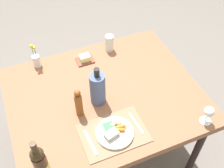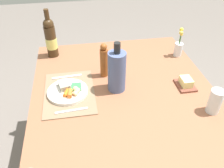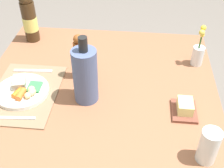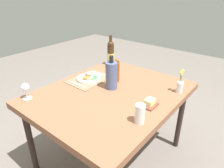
{
  "view_description": "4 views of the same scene",
  "coord_description": "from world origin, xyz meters",
  "px_view_note": "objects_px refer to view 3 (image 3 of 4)",
  "views": [
    {
      "loc": [
        -0.42,
        -1.15,
        2.19
      ],
      "look_at": [
        0.05,
        -0.01,
        0.84
      ],
      "focal_mm": 43.83,
      "sensor_mm": 36.0,
      "label": 1
    },
    {
      "loc": [
        1.01,
        -0.24,
        1.62
      ],
      "look_at": [
        -0.0,
        -0.08,
        0.83
      ],
      "focal_mm": 37.81,
      "sensor_mm": 36.0,
      "label": 2
    },
    {
      "loc": [
        0.86,
        0.16,
        1.6
      ],
      "look_at": [
        -0.09,
        0.07,
        0.81
      ],
      "focal_mm": 46.98,
      "sensor_mm": 36.0,
      "label": 3
    },
    {
      "loc": [
        1.18,
        0.97,
        1.58
      ],
      "look_at": [
        -0.01,
        0.0,
        0.82
      ],
      "focal_mm": 32.54,
      "sensor_mm": 36.0,
      "label": 4
    }
  ],
  "objects_px": {
    "dining_table": "(94,118)",
    "butter_dish": "(185,108)",
    "wine_bottle": "(29,17)",
    "fork": "(33,71)",
    "knife": "(14,118)",
    "cooler_bottle": "(85,75)",
    "dinner_plate": "(23,90)",
    "pepper_mill": "(79,58)",
    "water_tumbler": "(208,148)",
    "flower_vase": "(198,53)"
  },
  "relations": [
    {
      "from": "dinner_plate",
      "to": "knife",
      "type": "height_order",
      "value": "dinner_plate"
    },
    {
      "from": "fork",
      "to": "water_tumbler",
      "type": "xyz_separation_m",
      "value": [
        0.42,
        0.75,
        0.05
      ]
    },
    {
      "from": "wine_bottle",
      "to": "water_tumbler",
      "type": "height_order",
      "value": "wine_bottle"
    },
    {
      "from": "wine_bottle",
      "to": "water_tumbler",
      "type": "xyz_separation_m",
      "value": [
        0.72,
        0.84,
        -0.08
      ]
    },
    {
      "from": "butter_dish",
      "to": "cooler_bottle",
      "type": "distance_m",
      "value": 0.42
    },
    {
      "from": "water_tumbler",
      "to": "cooler_bottle",
      "type": "bearing_deg",
      "value": -120.24
    },
    {
      "from": "flower_vase",
      "to": "pepper_mill",
      "type": "bearing_deg",
      "value": -73.97
    },
    {
      "from": "wine_bottle",
      "to": "flower_vase",
      "type": "height_order",
      "value": "wine_bottle"
    },
    {
      "from": "dining_table",
      "to": "fork",
      "type": "bearing_deg",
      "value": -123.53
    },
    {
      "from": "flower_vase",
      "to": "pepper_mill",
      "type": "relative_size",
      "value": 0.94
    },
    {
      "from": "water_tumbler",
      "to": "cooler_bottle",
      "type": "height_order",
      "value": "cooler_bottle"
    },
    {
      "from": "butter_dish",
      "to": "cooler_bottle",
      "type": "bearing_deg",
      "value": -96.13
    },
    {
      "from": "dinner_plate",
      "to": "cooler_bottle",
      "type": "xyz_separation_m",
      "value": [
        -0.0,
        0.28,
        0.1
      ]
    },
    {
      "from": "dining_table",
      "to": "dinner_plate",
      "type": "distance_m",
      "value": 0.34
    },
    {
      "from": "dinner_plate",
      "to": "cooler_bottle",
      "type": "bearing_deg",
      "value": 90.07
    },
    {
      "from": "dinner_plate",
      "to": "knife",
      "type": "bearing_deg",
      "value": 5.28
    },
    {
      "from": "wine_bottle",
      "to": "fork",
      "type": "bearing_deg",
      "value": 17.32
    },
    {
      "from": "knife",
      "to": "wine_bottle",
      "type": "distance_m",
      "value": 0.63
    },
    {
      "from": "flower_vase",
      "to": "pepper_mill",
      "type": "xyz_separation_m",
      "value": [
        0.16,
        -0.55,
        0.04
      ]
    },
    {
      "from": "fork",
      "to": "flower_vase",
      "type": "bearing_deg",
      "value": 96.65
    },
    {
      "from": "wine_bottle",
      "to": "flower_vase",
      "type": "relative_size",
      "value": 1.62
    },
    {
      "from": "dinner_plate",
      "to": "wine_bottle",
      "type": "height_order",
      "value": "wine_bottle"
    },
    {
      "from": "dinner_plate",
      "to": "pepper_mill",
      "type": "bearing_deg",
      "value": 122.78
    },
    {
      "from": "dining_table",
      "to": "wine_bottle",
      "type": "bearing_deg",
      "value": -140.67
    },
    {
      "from": "cooler_bottle",
      "to": "pepper_mill",
      "type": "relative_size",
      "value": 1.35
    },
    {
      "from": "fork",
      "to": "pepper_mill",
      "type": "distance_m",
      "value": 0.25
    },
    {
      "from": "water_tumbler",
      "to": "dining_table",
      "type": "bearing_deg",
      "value": -116.42
    },
    {
      "from": "dinner_plate",
      "to": "water_tumbler",
      "type": "distance_m",
      "value": 0.79
    },
    {
      "from": "dining_table",
      "to": "butter_dish",
      "type": "relative_size",
      "value": 10.01
    },
    {
      "from": "dinner_plate",
      "to": "flower_vase",
      "type": "xyz_separation_m",
      "value": [
        -0.3,
        0.78,
        0.04
      ]
    },
    {
      "from": "water_tumbler",
      "to": "butter_dish",
      "type": "bearing_deg",
      "value": -166.94
    },
    {
      "from": "water_tumbler",
      "to": "butter_dish",
      "type": "height_order",
      "value": "water_tumbler"
    },
    {
      "from": "dinner_plate",
      "to": "knife",
      "type": "xyz_separation_m",
      "value": [
        0.15,
        0.01,
        -0.01
      ]
    },
    {
      "from": "fork",
      "to": "knife",
      "type": "distance_m",
      "value": 0.31
    },
    {
      "from": "fork",
      "to": "dining_table",
      "type": "bearing_deg",
      "value": 52.43
    },
    {
      "from": "knife",
      "to": "pepper_mill",
      "type": "bearing_deg",
      "value": 140.2
    },
    {
      "from": "dining_table",
      "to": "pepper_mill",
      "type": "relative_size",
      "value": 5.85
    },
    {
      "from": "dinner_plate",
      "to": "pepper_mill",
      "type": "xyz_separation_m",
      "value": [
        -0.15,
        0.23,
        0.09
      ]
    },
    {
      "from": "knife",
      "to": "cooler_bottle",
      "type": "relative_size",
      "value": 0.57
    },
    {
      "from": "dining_table",
      "to": "knife",
      "type": "xyz_separation_m",
      "value": [
        0.09,
        -0.31,
        0.07
      ]
    },
    {
      "from": "knife",
      "to": "wine_bottle",
      "type": "relative_size",
      "value": 0.51
    },
    {
      "from": "dining_table",
      "to": "butter_dish",
      "type": "distance_m",
      "value": 0.38
    },
    {
      "from": "cooler_bottle",
      "to": "pepper_mill",
      "type": "xyz_separation_m",
      "value": [
        -0.15,
        -0.05,
        -0.02
      ]
    },
    {
      "from": "wine_bottle",
      "to": "dining_table",
      "type": "bearing_deg",
      "value": 39.33
    },
    {
      "from": "pepper_mill",
      "to": "flower_vase",
      "type": "bearing_deg",
      "value": 106.03
    },
    {
      "from": "wine_bottle",
      "to": "pepper_mill",
      "type": "relative_size",
      "value": 1.51
    },
    {
      "from": "dining_table",
      "to": "fork",
      "type": "height_order",
      "value": "fork"
    },
    {
      "from": "fork",
      "to": "butter_dish",
      "type": "height_order",
      "value": "butter_dish"
    },
    {
      "from": "knife",
      "to": "wine_bottle",
      "type": "xyz_separation_m",
      "value": [
        -0.6,
        -0.11,
        0.13
      ]
    },
    {
      "from": "dining_table",
      "to": "wine_bottle",
      "type": "height_order",
      "value": "wine_bottle"
    }
  ]
}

